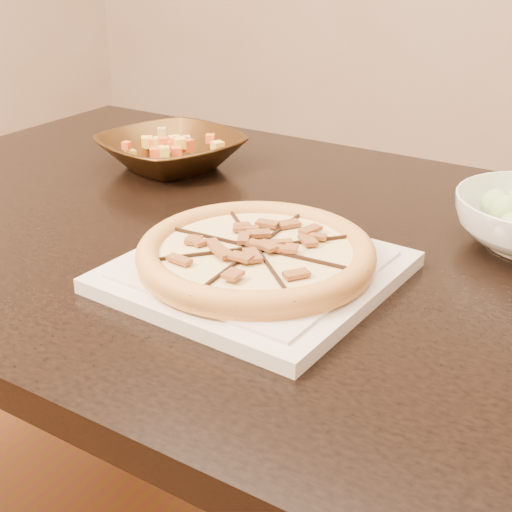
{
  "coord_description": "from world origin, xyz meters",
  "views": [
    {
      "loc": [
        0.68,
        -0.89,
        1.14
      ],
      "look_at": [
        0.29,
        -0.24,
        0.78
      ],
      "focal_mm": 50.0,
      "sensor_mm": 36.0,
      "label": 1
    }
  ],
  "objects_px": {
    "plate": "(256,271)",
    "bronze_bowl": "(171,152)",
    "dining_table": "(251,294)",
    "pizza": "(256,253)"
  },
  "relations": [
    {
      "from": "dining_table",
      "to": "plate",
      "type": "bearing_deg",
      "value": -55.76
    },
    {
      "from": "plate",
      "to": "pizza",
      "type": "xyz_separation_m",
      "value": [
        -0.0,
        0.0,
        0.02
      ]
    },
    {
      "from": "pizza",
      "to": "dining_table",
      "type": "bearing_deg",
      "value": 124.23
    },
    {
      "from": "plate",
      "to": "bronze_bowl",
      "type": "bearing_deg",
      "value": 140.47
    },
    {
      "from": "pizza",
      "to": "bronze_bowl",
      "type": "relative_size",
      "value": 1.22
    },
    {
      "from": "plate",
      "to": "pizza",
      "type": "height_order",
      "value": "pizza"
    },
    {
      "from": "plate",
      "to": "bronze_bowl",
      "type": "height_order",
      "value": "bronze_bowl"
    },
    {
      "from": "dining_table",
      "to": "pizza",
      "type": "distance_m",
      "value": 0.21
    },
    {
      "from": "dining_table",
      "to": "pizza",
      "type": "height_order",
      "value": "pizza"
    },
    {
      "from": "plate",
      "to": "dining_table",
      "type": "bearing_deg",
      "value": 124.24
    }
  ]
}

